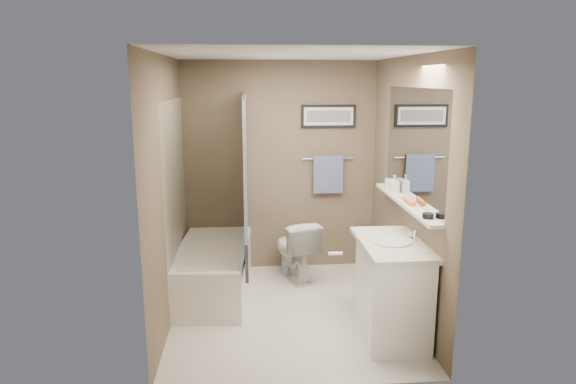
{
  "coord_description": "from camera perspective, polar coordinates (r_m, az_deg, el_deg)",
  "views": [
    {
      "loc": [
        -0.39,
        -4.55,
        2.19
      ],
      "look_at": [
        0.0,
        0.15,
        1.15
      ],
      "focal_mm": 32.0,
      "sensor_mm": 36.0,
      "label": 1
    }
  ],
  "objects": [
    {
      "name": "door_handle",
      "position": [
        3.62,
        5.28,
        -6.82
      ],
      "size": [
        0.1,
        0.02,
        0.02
      ],
      "primitive_type": "cylinder",
      "rotation": [
        0.0,
        1.57,
        0.0
      ],
      "color": "silver",
      "rests_on": "door"
    },
    {
      "name": "countertop",
      "position": [
        4.47,
        11.55,
        -5.7
      ],
      "size": [
        0.54,
        0.96,
        0.04
      ],
      "primitive_type": "cube",
      "color": "beige",
      "rests_on": "vanity"
    },
    {
      "name": "sink_basin",
      "position": [
        4.46,
        11.44,
        -5.36
      ],
      "size": [
        0.34,
        0.34,
        0.01
      ],
      "primitive_type": "cylinder",
      "color": "silver",
      "rests_on": "countertop"
    },
    {
      "name": "wall_right",
      "position": [
        4.89,
        12.87,
        0.42
      ],
      "size": [
        0.04,
        2.5,
        2.4
      ],
      "primitive_type": "cube",
      "color": "brown",
      "rests_on": "ground"
    },
    {
      "name": "shelf",
      "position": [
        4.76,
        12.84,
        -1.14
      ],
      "size": [
        0.12,
        1.6,
        0.03
      ],
      "primitive_type": "cube",
      "color": "silver",
      "rests_on": "wall_right"
    },
    {
      "name": "soap_bottle",
      "position": [
        5.07,
        11.69,
        0.89
      ],
      "size": [
        0.08,
        0.08,
        0.17
      ],
      "primitive_type": "imported",
      "rotation": [
        0.0,
        0.0,
        0.06
      ],
      "color": "#999999",
      "rests_on": "shelf"
    },
    {
      "name": "pink_comb",
      "position": [
        4.89,
        12.31,
        -0.51
      ],
      "size": [
        0.05,
        0.16,
        0.01
      ],
      "primitive_type": "cube",
      "rotation": [
        0.0,
        0.0,
        0.12
      ],
      "color": "#F595C8",
      "rests_on": "shelf"
    },
    {
      "name": "curtain_lower",
      "position": [
        5.3,
        -4.65,
        -5.29
      ],
      "size": [
        0.03,
        1.45,
        0.36
      ],
      "primitive_type": "cube",
      "color": "#253745",
      "rests_on": "curtain_rod"
    },
    {
      "name": "candle_bowl_near",
      "position": [
        4.2,
        15.28,
        -2.57
      ],
      "size": [
        0.09,
        0.09,
        0.04
      ],
      "primitive_type": "cylinder",
      "color": "black",
      "rests_on": "shelf"
    },
    {
      "name": "wall_left",
      "position": [
        4.71,
        -13.05,
        -0.03
      ],
      "size": [
        0.04,
        2.5,
        2.4
      ],
      "primitive_type": "cube",
      "color": "brown",
      "rests_on": "ground"
    },
    {
      "name": "bathtub",
      "position": [
        5.45,
        -8.31,
        -8.58
      ],
      "size": [
        0.8,
        1.54,
        0.5
      ],
      "primitive_type": "cube",
      "rotation": [
        0.0,
        0.0,
        -0.07
      ],
      "color": "white",
      "rests_on": "ground"
    },
    {
      "name": "towel",
      "position": [
        5.92,
        4.46,
        1.98
      ],
      "size": [
        0.34,
        0.05,
        0.44
      ],
      "primitive_type": "cube",
      "color": "#8192BB",
      "rests_on": "towel_bar"
    },
    {
      "name": "wall_front",
      "position": [
        3.49,
        1.9,
        -4.06
      ],
      "size": [
        2.2,
        0.04,
        2.4
      ],
      "primitive_type": "cube",
      "color": "brown",
      "rests_on": "ground"
    },
    {
      "name": "glass_jar",
      "position": [
        5.25,
        11.12,
        0.92
      ],
      "size": [
        0.08,
        0.08,
        0.1
      ],
      "primitive_type": "cylinder",
      "color": "silver",
      "rests_on": "shelf"
    },
    {
      "name": "curtain_rod",
      "position": [
        5.06,
        -4.94,
        10.79
      ],
      "size": [
        0.02,
        1.55,
        0.02
      ],
      "primitive_type": "cylinder",
      "rotation": [
        1.57,
        0.0,
        0.0
      ],
      "color": "silver",
      "rests_on": "wall_left"
    },
    {
      "name": "art_frame",
      "position": [
        5.88,
        4.52,
        8.39
      ],
      "size": [
        0.62,
        0.02,
        0.26
      ],
      "primitive_type": "cube",
      "color": "black",
      "rests_on": "wall_back"
    },
    {
      "name": "toilet",
      "position": [
        5.75,
        0.77,
        -6.34
      ],
      "size": [
        0.56,
        0.75,
        0.68
      ],
      "primitive_type": "imported",
      "rotation": [
        0.0,
        0.0,
        3.44
      ],
      "color": "silver",
      "rests_on": "ground"
    },
    {
      "name": "hair_brush_front",
      "position": [
        4.64,
        13.28,
        -1.03
      ],
      "size": [
        0.06,
        0.22,
        0.04
      ],
      "primitive_type": "cylinder",
      "rotation": [
        1.57,
        0.0,
        0.08
      ],
      "color": "orange",
      "rests_on": "shelf"
    },
    {
      "name": "wall_back",
      "position": [
        5.88,
        -0.88,
        2.73
      ],
      "size": [
        2.2,
        0.04,
        2.4
      ],
      "primitive_type": "cube",
      "color": "brown",
      "rests_on": "ground"
    },
    {
      "name": "towel_bar",
      "position": [
        5.91,
        4.46,
        3.73
      ],
      "size": [
        0.6,
        0.02,
        0.02
      ],
      "primitive_type": "cylinder",
      "rotation": [
        0.0,
        1.57,
        0.0
      ],
      "color": "silver",
      "rests_on": "wall_back"
    },
    {
      "name": "ceiling",
      "position": [
        4.57,
        0.16,
        14.81
      ],
      "size": [
        2.2,
        2.5,
        0.04
      ],
      "primitive_type": "cube",
      "color": "white",
      "rests_on": "wall_back"
    },
    {
      "name": "faucet_spout",
      "position": [
        4.5,
        13.92,
        -4.74
      ],
      "size": [
        0.02,
        0.02,
        0.1
      ],
      "primitive_type": "cylinder",
      "color": "white",
      "rests_on": "countertop"
    },
    {
      "name": "art_image",
      "position": [
        5.86,
        4.54,
        8.38
      ],
      "size": [
        0.5,
        0.0,
        0.13
      ],
      "primitive_type": "cube",
      "color": "#595959",
      "rests_on": "art_mat"
    },
    {
      "name": "tub_rim",
      "position": [
        5.36,
        -8.4,
        -6.09
      ],
      "size": [
        0.56,
        1.36,
        0.02
      ],
      "primitive_type": "cube",
      "color": "silver",
      "rests_on": "bathtub"
    },
    {
      "name": "tile_surround",
      "position": [
        5.24,
        -12.32,
        -1.0
      ],
      "size": [
        0.02,
        1.55,
        2.0
      ],
      "primitive_type": "cube",
      "color": "tan",
      "rests_on": "wall_left"
    },
    {
      "name": "faucet_knob",
      "position": [
        4.6,
        13.51,
        -4.61
      ],
      "size": [
        0.05,
        0.05,
        0.05
      ],
      "primitive_type": "sphere",
      "color": "silver",
      "rests_on": "countertop"
    },
    {
      "name": "ground",
      "position": [
        5.07,
        0.15,
        -13.17
      ],
      "size": [
        2.5,
        2.5,
        0.0
      ],
      "primitive_type": "plane",
      "color": "silver",
      "rests_on": "ground"
    },
    {
      "name": "art_mat",
      "position": [
        5.86,
        4.54,
        8.38
      ],
      "size": [
        0.56,
        0.0,
        0.2
      ],
      "primitive_type": "cube",
      "color": "white",
      "rests_on": "art_frame"
    },
    {
      "name": "mirror",
      "position": [
        4.68,
        13.79,
        5.08
      ],
      "size": [
        0.02,
        1.6,
        1.0
      ],
      "primitive_type": "cube",
      "color": "silver",
      "rests_on": "wall_right"
    },
    {
      "name": "vanity",
      "position": [
        4.62,
        11.45,
        -10.66
      ],
      "size": [
        0.56,
        0.93,
        0.8
      ],
      "primitive_type": "cube",
      "rotation": [
        0.0,
        0.0,
        -0.06
      ],
      "color": "white",
      "rests_on": "ground"
    },
    {
      "name": "door",
      "position": [
        3.64,
        10.58,
        -6.86
      ],
      "size": [
        0.8,
        0.02,
        2.0
      ],
      "primitive_type": "cube",
      "color": "silver",
      "rests_on": "wall_front"
    },
    {
      "name": "curtain_upper",
      "position": [
        5.12,
        -4.81,
        3.5
      ],
      "size": [
        0.03,
        1.45,
        1.28
      ],
      "primitive_type": "cube",
      "color": "white",
      "rests_on": "curtain_rod"
    }
  ]
}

